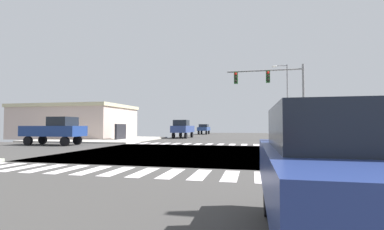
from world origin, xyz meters
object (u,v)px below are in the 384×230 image
(street_lamp, at_px, (285,95))
(sedan_crossing_3, at_px, (204,128))
(traffic_signal_mast, at_px, (273,86))
(pickup_leading_1, at_px, (55,130))
(pickup_outer_2, at_px, (183,128))
(bank_building, at_px, (76,122))
(sedan_nearside_1, at_px, (339,167))

(street_lamp, height_order, sedan_crossing_3, street_lamp)
(traffic_signal_mast, xyz_separation_m, pickup_leading_1, (-17.86, -4.09, -3.67))
(sedan_crossing_3, xyz_separation_m, pickup_outer_2, (-0.00, -15.82, 0.17))
(street_lamp, distance_m, pickup_outer_2, 13.36)
(traffic_signal_mast, distance_m, pickup_outer_2, 15.56)
(pickup_outer_2, bearing_deg, traffic_signal_mast, 134.91)
(traffic_signal_mast, height_order, bank_building, traffic_signal_mast)
(traffic_signal_mast, distance_m, sedan_crossing_3, 28.86)
(bank_building, bearing_deg, sedan_crossing_3, 56.40)
(bank_building, relative_size, pickup_leading_1, 2.88)
(sedan_crossing_3, bearing_deg, pickup_leading_1, 76.80)
(traffic_signal_mast, relative_size, pickup_outer_2, 1.32)
(pickup_outer_2, bearing_deg, sedan_crossing_3, -90.00)
(sedan_nearside_1, xyz_separation_m, sedan_crossing_3, (-10.00, 46.63, 0.00))
(traffic_signal_mast, bearing_deg, sedan_crossing_3, 111.92)
(sedan_nearside_1, bearing_deg, bank_building, 130.62)
(sedan_nearside_1, distance_m, sedan_crossing_3, 47.69)
(bank_building, bearing_deg, sedan_nearside_1, -49.38)
(bank_building, distance_m, sedan_nearside_1, 35.49)
(traffic_signal_mast, xyz_separation_m, sedan_crossing_3, (-10.68, 26.53, -3.85))
(sedan_nearside_1, distance_m, pickup_outer_2, 32.39)
(sedan_nearside_1, bearing_deg, pickup_outer_2, 107.98)
(traffic_signal_mast, relative_size, sedan_crossing_3, 1.57)
(pickup_outer_2, bearing_deg, bank_building, 16.50)
(street_lamp, bearing_deg, sedan_crossing_3, 124.69)
(traffic_signal_mast, bearing_deg, sedan_nearside_1, -91.93)
(bank_building, xyz_separation_m, sedan_nearside_1, (23.09, -26.93, -0.99))
(sedan_nearside_1, bearing_deg, pickup_leading_1, 137.02)
(sedan_crossing_3, bearing_deg, pickup_outer_2, 90.00)
(traffic_signal_mast, distance_m, street_lamp, 8.55)
(pickup_leading_1, xyz_separation_m, pickup_outer_2, (7.18, 14.79, 0.00))
(street_lamp, bearing_deg, sedan_nearside_1, -95.22)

